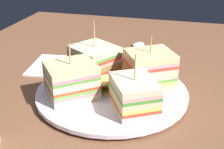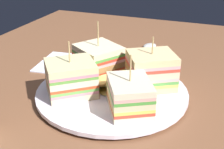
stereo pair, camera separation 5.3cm
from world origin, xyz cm
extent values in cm
cube|color=brown|center=(0.00, 0.00, -0.90)|extent=(108.50, 84.58, 1.80)
cylinder|color=white|center=(0.00, 0.00, 0.29)|extent=(16.69, 16.69, 0.57)
cylinder|color=white|center=(0.00, 0.00, 0.92)|extent=(26.91, 26.91, 0.70)
cube|color=beige|center=(5.25, 4.83, 1.80)|extent=(10.39, 10.62, 1.06)
cube|color=#9E7242|center=(3.14, 1.54, 1.80)|extent=(6.12, 4.10, 1.06)
cube|color=yellow|center=(5.25, 4.83, 2.60)|extent=(10.39, 10.62, 0.53)
cube|color=#D54227|center=(5.25, 4.83, 3.13)|extent=(10.39, 10.62, 0.53)
cube|color=beige|center=(5.25, 4.83, 3.93)|extent=(10.39, 10.62, 1.06)
cube|color=#9E7242|center=(3.14, 1.54, 3.93)|extent=(6.12, 4.10, 1.06)
cube|color=pink|center=(5.25, 4.83, 4.73)|extent=(10.39, 10.62, 0.53)
cube|color=red|center=(5.25, 4.83, 5.26)|extent=(10.39, 10.62, 0.53)
cube|color=#58A546|center=(5.25, 4.83, 5.80)|extent=(10.39, 10.62, 0.53)
cube|color=beige|center=(5.25, 4.83, 6.59)|extent=(10.39, 10.62, 1.06)
cylinder|color=tan|center=(5.25, 4.83, 9.55)|extent=(0.24, 0.24, 4.84)
cube|color=beige|center=(-3.70, 6.10, 1.82)|extent=(10.51, 10.64, 1.10)
cube|color=#B2844C|center=(-1.24, 3.07, 1.82)|extent=(5.57, 4.61, 1.10)
cube|color=pink|center=(-3.70, 6.10, 2.62)|extent=(10.51, 10.64, 0.51)
cube|color=#65B04D|center=(-3.70, 6.10, 3.13)|extent=(10.51, 10.64, 0.51)
cube|color=#D24A25|center=(-3.70, 6.10, 3.64)|extent=(10.51, 10.64, 0.51)
cube|color=beige|center=(-3.70, 6.10, 4.45)|extent=(10.51, 10.64, 1.10)
cube|color=#B2844C|center=(-1.24, 3.07, 4.45)|extent=(5.57, 4.61, 1.10)
cube|color=#5CA13D|center=(-3.70, 6.10, 5.25)|extent=(10.51, 10.64, 0.51)
cube|color=pink|center=(-3.70, 6.10, 5.76)|extent=(10.51, 10.64, 0.51)
cube|color=beige|center=(-3.70, 6.10, 6.57)|extent=(10.51, 10.64, 1.10)
cylinder|color=tan|center=(-3.70, 6.10, 8.93)|extent=(0.24, 0.24, 3.63)
cube|color=beige|center=(-5.15, -4.94, 1.74)|extent=(10.00, 9.34, 0.95)
cube|color=#B2844C|center=(-1.76, -3.00, 1.74)|extent=(3.29, 5.43, 0.95)
cube|color=red|center=(-5.15, -4.94, 2.49)|extent=(10.00, 9.34, 0.55)
cube|color=#EBD151|center=(-5.15, -4.94, 3.04)|extent=(10.00, 9.34, 0.55)
cube|color=beige|center=(-5.15, -4.94, 3.79)|extent=(10.00, 9.34, 0.95)
cube|color=#B2844C|center=(-1.76, -3.00, 3.79)|extent=(3.29, 5.43, 0.95)
cube|color=green|center=(-5.15, -4.94, 4.53)|extent=(10.00, 9.34, 0.55)
cube|color=#E8A49B|center=(-5.15, -4.94, 5.08)|extent=(10.00, 9.34, 0.55)
cube|color=beige|center=(-5.15, -4.94, 5.83)|extent=(10.00, 9.34, 0.95)
cylinder|color=tan|center=(-5.15, -4.94, 8.44)|extent=(0.24, 0.24, 4.27)
cube|color=#D6C57C|center=(3.83, -6.02, 1.83)|extent=(10.04, 10.40, 1.13)
cube|color=#9E7242|center=(1.81, -2.67, 1.83)|extent=(5.97, 3.77, 1.13)
cube|color=#ECD555|center=(3.83, -6.02, 2.69)|extent=(10.04, 10.40, 0.58)
cube|color=#4E9B44|center=(3.83, -6.02, 3.27)|extent=(10.04, 10.40, 0.58)
cube|color=#E0A4A0|center=(3.83, -6.02, 3.86)|extent=(10.04, 10.40, 0.58)
cube|color=beige|center=(3.83, -6.02, 4.71)|extent=(10.04, 10.40, 1.13)
cube|color=#9E7242|center=(1.81, -2.67, 4.71)|extent=(5.97, 3.77, 1.13)
cube|color=#CE3F2F|center=(3.83, -6.02, 5.57)|extent=(10.04, 10.40, 0.58)
cube|color=pink|center=(3.83, -6.02, 6.15)|extent=(10.04, 10.40, 0.58)
cube|color=beige|center=(3.83, -6.02, 7.01)|extent=(10.04, 10.40, 1.13)
cylinder|color=tan|center=(3.83, -6.02, 9.12)|extent=(0.24, 0.24, 3.09)
cylinder|color=#D3C162|center=(-0.74, -0.02, 1.55)|extent=(4.42, 4.40, 0.71)
cylinder|color=#EDC979|center=(0.77, 2.25, 2.01)|extent=(4.22, 4.29, 1.20)
cylinder|color=#E8CA73|center=(0.21, 0.71, 2.74)|extent=(4.70, 4.70, 0.68)
cylinder|color=#DCAF59|center=(-1.40, 2.25, 3.23)|extent=(5.24, 5.23, 0.44)
cylinder|color=#E4BD64|center=(-0.10, 0.69, 3.04)|extent=(5.10, 5.09, 0.78)
cube|color=silver|center=(20.47, 2.08, 0.12)|extent=(9.84, 4.56, 0.25)
ellipsoid|color=silver|center=(26.67, -0.18, 0.50)|extent=(4.71, 4.05, 1.00)
cube|color=silver|center=(9.77, 15.17, 0.25)|extent=(12.93, 12.26, 0.50)
camera|label=1|loc=(-45.96, -12.11, 26.82)|focal=48.44mm
camera|label=2|loc=(-44.34, -17.11, 26.82)|focal=48.44mm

